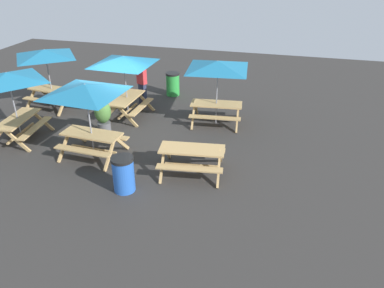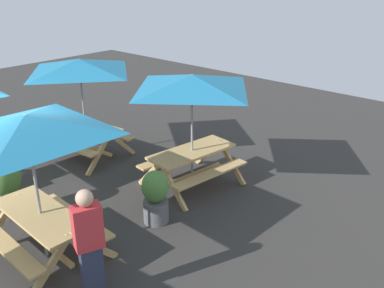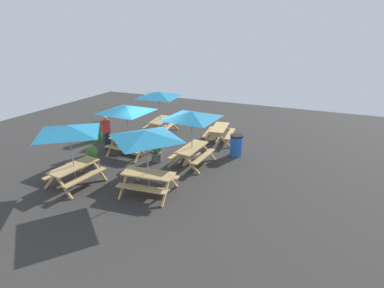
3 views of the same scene
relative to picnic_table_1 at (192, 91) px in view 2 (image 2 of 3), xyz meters
name	(u,v)px [view 2 (image 2 of 3)]	position (x,y,z in m)	size (l,w,h in m)	color
picnic_table_1	(192,91)	(0.00, 0.00, 0.00)	(2.23, 2.23, 2.34)	tan
picnic_table_3	(80,73)	(0.57, -2.78, 0.00)	(2.21, 2.21, 2.34)	tan
picnic_table_5	(28,136)	(3.25, -0.12, 0.00)	(2.83, 2.83, 2.34)	tan
potted_plant_0	(155,196)	(1.44, 0.44, -1.49)	(0.47, 0.47, 0.97)	#59595B
potted_plant_1	(6,182)	(3.04, -1.65, -1.33)	(0.55, 0.55, 1.21)	#59595B
person_standing	(90,245)	(3.32, 1.22, -1.10)	(0.41, 0.33, 1.67)	#2D334C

